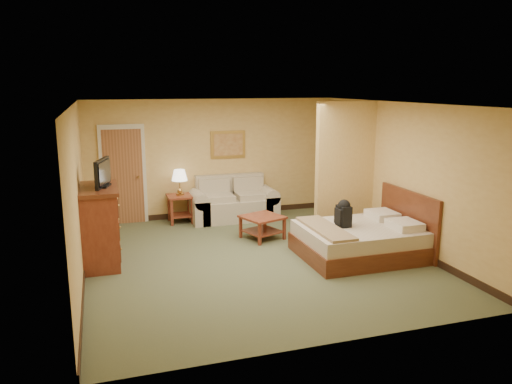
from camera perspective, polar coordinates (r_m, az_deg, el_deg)
name	(u,v)px	position (r m, az deg, el deg)	size (l,w,h in m)	color
floor	(254,258)	(8.57, -0.23, -7.59)	(6.00, 6.00, 0.00)	#4E5537
ceiling	(254,104)	(8.07, -0.25, 10.05)	(6.00, 6.00, 0.00)	white
back_wall	(214,158)	(11.08, -4.87, 3.84)	(5.50, 0.02, 2.60)	tan
left_wall	(78,194)	(7.87, -19.72, -0.26)	(0.02, 6.00, 2.60)	tan
right_wall	(399,175)	(9.40, 15.98, 1.91)	(0.02, 6.00, 2.60)	tan
partition	(345,168)	(9.88, 10.13, 2.68)	(1.20, 0.15, 2.60)	tan
door	(123,175)	(10.84, -14.91, 1.85)	(0.94, 0.16, 2.10)	beige
baseboard	(215,213)	(11.32, -4.75, -2.39)	(5.50, 0.02, 0.12)	black
loveseat	(233,205)	(10.95, -2.61, -1.53)	(1.88, 0.87, 0.95)	tan
side_table	(180,204)	(10.77, -8.64, -1.42)	(0.54, 0.54, 0.60)	maroon
table_lamp	(179,176)	(10.64, -8.74, 1.83)	(0.33, 0.33, 0.55)	#A87F3E
coffee_table	(262,222)	(9.54, 0.73, -3.50)	(0.89, 0.89, 0.45)	maroon
wall_picture	(228,145)	(11.10, -3.21, 5.44)	(0.78, 0.04, 0.61)	#B78E3F
dresser	(99,226)	(8.51, -17.45, -3.69)	(0.64, 1.21, 1.30)	maroon
tv	(102,174)	(8.33, -17.14, 2.02)	(0.26, 0.72, 0.45)	black
bed	(363,239)	(8.79, 12.08, -5.31)	(1.98, 1.69, 1.09)	#512212
backpack	(344,212)	(8.58, 10.00, -2.30)	(0.22, 0.27, 0.47)	black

